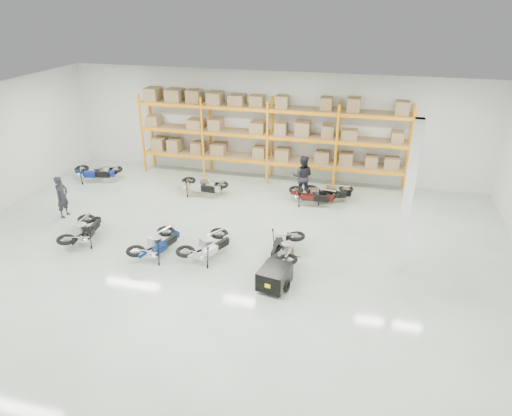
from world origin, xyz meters
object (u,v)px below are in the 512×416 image
(moto_silver_left, at_px, (208,242))
(person_left, at_px, (62,197))
(moto_back_c, at_px, (330,189))
(moto_back_d, at_px, (313,192))
(moto_touring_right, at_px, (285,244))
(moto_back_a, at_px, (96,169))
(moto_blue_centre, at_px, (156,240))
(moto_black_far_left, at_px, (82,227))
(person_back, at_px, (303,176))
(trailer, at_px, (274,277))
(moto_back_b, at_px, (203,183))

(moto_silver_left, xyz_separation_m, person_left, (-5.99, 1.42, 0.24))
(person_left, bearing_deg, moto_back_c, -66.96)
(moto_back_c, bearing_deg, moto_silver_left, 132.95)
(moto_silver_left, height_order, moto_back_d, moto_silver_left)
(moto_touring_right, bearing_deg, moto_back_a, 154.91)
(moto_blue_centre, height_order, moto_back_a, moto_back_a)
(moto_silver_left, relative_size, moto_black_far_left, 1.01)
(moto_silver_left, relative_size, person_back, 1.02)
(moto_black_far_left, relative_size, moto_back_d, 1.02)
(moto_back_c, xyz_separation_m, person_back, (-1.10, 0.20, 0.34))
(moto_silver_left, height_order, moto_back_c, moto_silver_left)
(moto_blue_centre, relative_size, person_left, 1.11)
(moto_black_far_left, bearing_deg, moto_blue_centre, 167.94)
(person_left, bearing_deg, person_back, -63.20)
(moto_blue_centre, xyz_separation_m, trailer, (3.89, -0.89, -0.13))
(trailer, height_order, moto_back_d, moto_back_d)
(moto_touring_right, relative_size, trailer, 1.06)
(moto_back_a, xyz_separation_m, moto_back_b, (4.91, -0.29, -0.02))
(moto_back_c, bearing_deg, person_left, 96.85)
(moto_black_far_left, bearing_deg, moto_back_d, -153.56)
(moto_touring_right, bearing_deg, trailer, -89.68)
(person_back, bearing_deg, person_left, 23.87)
(trailer, bearing_deg, moto_black_far_left, -178.77)
(moto_silver_left, bearing_deg, person_left, 12.22)
(moto_back_a, height_order, person_left, person_left)
(moto_blue_centre, height_order, moto_touring_right, moto_touring_right)
(moto_touring_right, xyz_separation_m, moto_back_a, (-9.01, 4.28, 0.03))
(moto_black_far_left, relative_size, person_left, 1.12)
(moto_black_far_left, relative_size, moto_back_b, 1.00)
(moto_back_c, relative_size, moto_back_d, 0.98)
(moto_black_far_left, xyz_separation_m, trailer, (6.58, -1.10, -0.14))
(moto_back_b, distance_m, person_back, 3.97)
(moto_back_a, relative_size, moto_back_b, 1.04)
(trailer, bearing_deg, moto_silver_left, 164.41)
(moto_blue_centre, bearing_deg, moto_silver_left, -156.00)
(moto_touring_right, bearing_deg, person_back, 93.05)
(moto_black_far_left, distance_m, moto_back_c, 9.04)
(moto_back_a, relative_size, person_left, 1.16)
(moto_back_c, bearing_deg, trailer, 157.22)
(trailer, xyz_separation_m, moto_back_d, (0.30, 5.77, 0.13))
(moto_silver_left, distance_m, person_back, 5.66)
(moto_back_c, bearing_deg, moto_back_d, 112.42)
(trailer, height_order, moto_back_a, moto_back_a)
(moto_touring_right, xyz_separation_m, person_left, (-8.31, 0.96, 0.25))
(moto_back_a, height_order, moto_back_b, moto_back_a)
(moto_black_far_left, xyz_separation_m, moto_touring_right, (6.58, 0.50, -0.00))
(moto_back_b, height_order, moto_back_c, moto_back_b)
(moto_back_c, bearing_deg, person_back, 65.10)
(moto_back_a, xyz_separation_m, person_left, (0.70, -3.32, 0.22))
(moto_silver_left, xyz_separation_m, trailer, (2.32, -1.15, -0.14))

